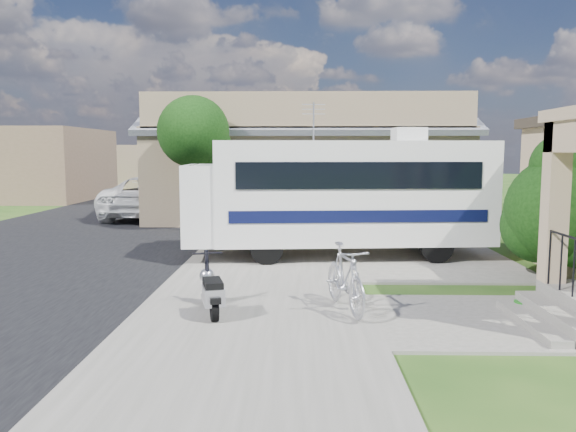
{
  "coord_description": "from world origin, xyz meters",
  "views": [
    {
      "loc": [
        -0.22,
        -9.8,
        2.71
      ],
      "look_at": [
        -0.5,
        2.5,
        1.3
      ],
      "focal_mm": 35.0,
      "sensor_mm": 36.0,
      "label": 1
    }
  ],
  "objects_px": {
    "motorhome": "(340,193)",
    "scooter": "(211,292)",
    "bicycle": "(345,281)",
    "van": "(180,186)",
    "pickup_truck": "(156,197)",
    "shrub": "(564,206)",
    "garden_hose": "(524,307)"
  },
  "relations": [
    {
      "from": "motorhome",
      "to": "scooter",
      "type": "relative_size",
      "value": 5.39
    },
    {
      "from": "bicycle",
      "to": "van",
      "type": "relative_size",
      "value": 0.29
    },
    {
      "from": "motorhome",
      "to": "pickup_truck",
      "type": "height_order",
      "value": "motorhome"
    },
    {
      "from": "shrub",
      "to": "pickup_truck",
      "type": "bearing_deg",
      "value": 135.76
    },
    {
      "from": "motorhome",
      "to": "scooter",
      "type": "distance_m",
      "value": 6.04
    },
    {
      "from": "motorhome",
      "to": "shrub",
      "type": "distance_m",
      "value": 5.15
    },
    {
      "from": "van",
      "to": "garden_hose",
      "type": "bearing_deg",
      "value": -58.06
    },
    {
      "from": "shrub",
      "to": "van",
      "type": "xyz_separation_m",
      "value": [
        -11.95,
        17.85,
        -0.66
      ]
    },
    {
      "from": "pickup_truck",
      "to": "garden_hose",
      "type": "bearing_deg",
      "value": 130.03
    },
    {
      "from": "scooter",
      "to": "garden_hose",
      "type": "height_order",
      "value": "scooter"
    },
    {
      "from": "motorhome",
      "to": "van",
      "type": "height_order",
      "value": "motorhome"
    },
    {
      "from": "garden_hose",
      "to": "bicycle",
      "type": "bearing_deg",
      "value": -176.1
    },
    {
      "from": "shrub",
      "to": "pickup_truck",
      "type": "height_order",
      "value": "shrub"
    },
    {
      "from": "scooter",
      "to": "garden_hose",
      "type": "xyz_separation_m",
      "value": [
        5.28,
        0.45,
        -0.36
      ]
    },
    {
      "from": "van",
      "to": "bicycle",
      "type": "bearing_deg",
      "value": -65.56
    },
    {
      "from": "motorhome",
      "to": "bicycle",
      "type": "xyz_separation_m",
      "value": [
        -0.25,
        -5.13,
        -1.11
      ]
    },
    {
      "from": "shrub",
      "to": "bicycle",
      "type": "distance_m",
      "value": 5.55
    },
    {
      "from": "shrub",
      "to": "garden_hose",
      "type": "bearing_deg",
      "value": -124.86
    },
    {
      "from": "scooter",
      "to": "motorhome",
      "type": "bearing_deg",
      "value": 49.72
    },
    {
      "from": "pickup_truck",
      "to": "garden_hose",
      "type": "distance_m",
      "value": 16.84
    },
    {
      "from": "shrub",
      "to": "bicycle",
      "type": "relative_size",
      "value": 1.66
    },
    {
      "from": "van",
      "to": "garden_hose",
      "type": "height_order",
      "value": "van"
    },
    {
      "from": "shrub",
      "to": "van",
      "type": "height_order",
      "value": "shrub"
    },
    {
      "from": "bicycle",
      "to": "pickup_truck",
      "type": "distance_m",
      "value": 15.43
    },
    {
      "from": "bicycle",
      "to": "garden_hose",
      "type": "height_order",
      "value": "bicycle"
    },
    {
      "from": "bicycle",
      "to": "motorhome",
      "type": "bearing_deg",
      "value": 72.89
    },
    {
      "from": "shrub",
      "to": "pickup_truck",
      "type": "relative_size",
      "value": 0.5
    },
    {
      "from": "shrub",
      "to": "pickup_truck",
      "type": "distance_m",
      "value": 16.1
    },
    {
      "from": "pickup_truck",
      "to": "bicycle",
      "type": "bearing_deg",
      "value": 120.27
    },
    {
      "from": "shrub",
      "to": "van",
      "type": "relative_size",
      "value": 0.49
    },
    {
      "from": "shrub",
      "to": "van",
      "type": "distance_m",
      "value": 21.49
    },
    {
      "from": "scooter",
      "to": "pickup_truck",
      "type": "xyz_separation_m",
      "value": [
        -4.55,
        14.11,
        0.43
      ]
    }
  ]
}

